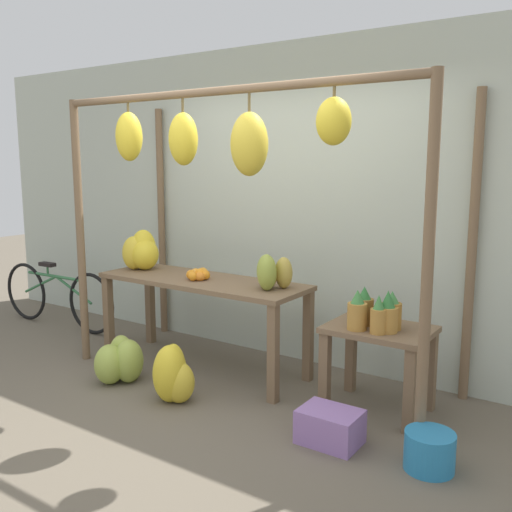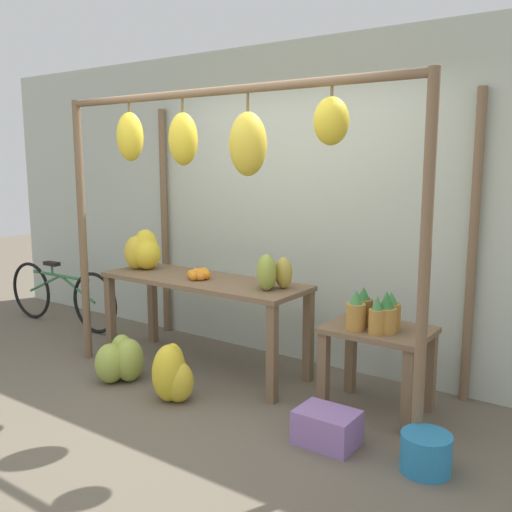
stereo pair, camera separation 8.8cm
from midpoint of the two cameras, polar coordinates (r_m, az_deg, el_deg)
ground_plane at (r=4.19m, az=-7.22°, el=-15.84°), size 20.00×20.00×0.00m
shop_wall_back at (r=5.08m, az=4.63°, el=5.08°), size 8.00×0.08×2.80m
stall_awning at (r=4.28m, az=-1.95°, el=8.43°), size 3.16×1.19×2.30m
display_table_main at (r=4.91m, az=-4.81°, el=-3.57°), size 1.88×0.63×0.80m
display_table_side at (r=4.20m, az=12.67°, el=-8.98°), size 0.73×0.54×0.63m
banana_pile_on_table at (r=5.38m, az=-10.71°, el=0.41°), size 0.39×0.37×0.37m
orange_pile at (r=4.86m, az=-5.15°, el=-1.82°), size 0.19×0.22×0.10m
pineapple_cluster at (r=4.06m, az=12.36°, el=-5.61°), size 0.35×0.28×0.29m
banana_pile_ground_left at (r=4.88m, az=-12.90°, el=-10.10°), size 0.43×0.46×0.36m
banana_pile_ground_right at (r=4.42m, az=-7.92°, el=-11.63°), size 0.40×0.36×0.44m
fruit_crate_white at (r=3.83m, az=7.79°, el=-16.61°), size 0.38×0.28×0.22m
blue_bucket at (r=3.65m, az=17.32°, el=-18.27°), size 0.30×0.30×0.23m
parked_bicycle at (r=6.58m, az=-18.54°, el=-3.69°), size 1.71×0.10×0.70m
papaya_pile at (r=4.45m, az=2.01°, el=-1.73°), size 0.31×0.34×0.28m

